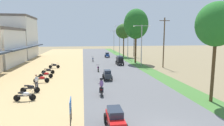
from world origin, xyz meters
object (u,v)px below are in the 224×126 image
(streetlamp_farthest, at_px, (114,39))
(motorbike_ahead_second, at_px, (101,87))
(streetlamp_far, at_px, (120,38))
(motorbike_ahead_fourth, at_px, (93,59))
(car_sedan_red, at_px, (115,118))
(motorbike_ahead_third, at_px, (98,68))
(street_signboard, at_px, (70,106))
(median_tree_second, at_px, (136,24))
(streetlamp_near, at_px, (142,42))
(parked_motorbike_fifth, at_px, (48,71))
(car_hatchback_charcoal, at_px, (107,74))
(parked_motorbike_third, at_px, (42,79))
(median_tree_third, at_px, (124,31))
(streetlamp_mid, at_px, (128,39))
(pedestrian_on_shoulder, at_px, (36,81))
(parked_motorbike_second, at_px, (30,88))
(car_hatchback_blue, at_px, (107,55))
(utility_pole_near, at_px, (164,42))
(car_van_black, at_px, (120,60))
(parked_motorbike_nearest, at_px, (25,95))
(median_tree_nearest, at_px, (217,25))
(parked_motorbike_fourth, at_px, (46,74))
(parked_motorbike_sixth, at_px, (54,65))
(utility_pole_far, at_px, (134,37))

(streetlamp_farthest, bearing_deg, motorbike_ahead_second, -100.61)
(streetlamp_farthest, bearing_deg, streetlamp_far, -90.00)
(motorbike_ahead_fourth, bearing_deg, streetlamp_far, 58.58)
(car_sedan_red, xyz_separation_m, motorbike_ahead_third, (0.48, 18.35, -0.17))
(street_signboard, bearing_deg, median_tree_second, 66.10)
(streetlamp_near, xyz_separation_m, motorbike_ahead_third, (-8.03, -4.07, -3.70))
(parked_motorbike_fifth, bearing_deg, median_tree_second, 31.02)
(car_hatchback_charcoal, relative_size, motorbike_ahead_second, 1.11)
(parked_motorbike_third, xyz_separation_m, median_tree_second, (15.20, 14.41, 7.15))
(car_hatchback_charcoal, bearing_deg, median_tree_third, 73.68)
(parked_motorbike_third, relative_size, median_tree_third, 0.22)
(streetlamp_mid, bearing_deg, pedestrian_on_shoulder, -122.16)
(parked_motorbike_third, xyz_separation_m, car_hatchback_charcoal, (7.70, 0.25, 0.19))
(parked_motorbike_second, height_order, parked_motorbike_third, same)
(streetlamp_far, bearing_deg, car_hatchback_blue, -123.78)
(streetlamp_mid, height_order, motorbike_ahead_fourth, streetlamp_mid)
(utility_pole_near, distance_m, car_van_black, 8.53)
(parked_motorbike_fifth, xyz_separation_m, car_hatchback_charcoal, (7.84, -4.93, 0.19))
(car_hatchback_blue, distance_m, motorbike_ahead_third, 18.54)
(parked_motorbike_nearest, relative_size, parked_motorbike_third, 1.00)
(motorbike_ahead_second, height_order, motorbike_ahead_third, motorbike_ahead_second)
(median_tree_nearest, bearing_deg, car_sedan_red, -158.01)
(streetlamp_far, distance_m, utility_pole_near, 22.71)
(parked_motorbike_fifth, bearing_deg, motorbike_ahead_fourth, 60.08)
(parked_motorbike_nearest, relative_size, parked_motorbike_fourth, 1.00)
(parked_motorbike_sixth, xyz_separation_m, motorbike_ahead_third, (7.00, -3.87, 0.02))
(parked_motorbike_nearest, relative_size, utility_pole_far, 0.19)
(parked_motorbike_third, height_order, parked_motorbike_fifth, same)
(parked_motorbike_third, bearing_deg, car_hatchback_blue, 66.17)
(parked_motorbike_fourth, height_order, parked_motorbike_sixth, same)
(motorbike_ahead_second, bearing_deg, parked_motorbike_sixth, 111.98)
(streetlamp_near, relative_size, streetlamp_farthest, 1.03)
(parked_motorbike_fifth, xyz_separation_m, median_tree_second, (15.33, 9.22, 7.15))
(median_tree_second, bearing_deg, car_sedan_red, -107.95)
(parked_motorbike_fifth, distance_m, car_sedan_red, 18.67)
(street_signboard, distance_m, median_tree_nearest, 12.65)
(car_van_black, bearing_deg, motorbike_ahead_second, -106.13)
(street_signboard, bearing_deg, streetlamp_far, 75.08)
(median_tree_second, relative_size, car_hatchback_blue, 5.28)
(parked_motorbike_nearest, distance_m, parked_motorbike_second, 2.29)
(median_tree_second, height_order, median_tree_third, median_tree_second)
(streetlamp_far, distance_m, car_hatchback_charcoal, 31.67)
(median_tree_third, height_order, motorbike_ahead_fourth, median_tree_third)
(pedestrian_on_shoulder, height_order, motorbike_ahead_third, pedestrian_on_shoulder)
(parked_motorbike_nearest, height_order, parked_motorbike_third, same)
(streetlamp_farthest, bearing_deg, parked_motorbike_second, -108.91)
(median_tree_third, bearing_deg, utility_pole_far, 2.91)
(street_signboard, distance_m, median_tree_third, 38.95)
(parked_motorbike_sixth, xyz_separation_m, streetlamp_far, (15.03, 20.81, 4.22))
(parked_motorbike_fourth, distance_m, median_tree_third, 28.59)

